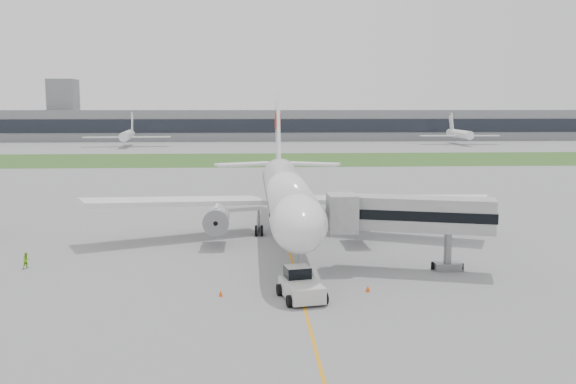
{
  "coord_description": "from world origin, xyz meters",
  "views": [
    {
      "loc": [
        -4.06,
        -70.14,
        15.62
      ],
      "look_at": [
        0.08,
        2.0,
        5.97
      ],
      "focal_mm": 40.0,
      "sensor_mm": 36.0,
      "label": 1
    }
  ],
  "objects": [
    {
      "name": "ground_crew_near",
      "position": [
        -0.42,
        -20.05,
        0.78
      ],
      "size": [
        0.59,
        0.4,
        1.56
      ],
      "primitive_type": "imported",
      "rotation": [
        0.0,
        0.0,
        3.19
      ],
      "color": "yellow",
      "rests_on": "ground"
    },
    {
      "name": "control_tower",
      "position": [
        -90.0,
        232.0,
        0.0
      ],
      "size": [
        12.0,
        12.0,
        56.0
      ],
      "primitive_type": null,
      "color": "gray",
      "rests_on": "ground"
    },
    {
      "name": "pushback_tug",
      "position": [
        -0.13,
        -19.36,
        1.14
      ],
      "size": [
        4.07,
        5.29,
        2.48
      ],
      "rotation": [
        0.0,
        0.0,
        0.2
      ],
      "color": "silver",
      "rests_on": "ground"
    },
    {
      "name": "safety_cone_left",
      "position": [
        -6.69,
        -18.38,
        0.26
      ],
      "size": [
        0.38,
        0.38,
        0.52
      ],
      "primitive_type": "cone",
      "color": "#F3510C",
      "rests_on": "ground"
    },
    {
      "name": "ground_crew_far",
      "position": [
        -25.96,
        -7.98,
        0.79
      ],
      "size": [
        0.94,
        0.97,
        1.57
      ],
      "primitive_type": "imported",
      "rotation": [
        0.0,
        0.0,
        0.9
      ],
      "color": "#83CE22",
      "rests_on": "ground"
    },
    {
      "name": "distant_aircraft_right",
      "position": [
        82.23,
        191.67,
        0.0
      ],
      "size": [
        33.44,
        29.75,
        12.42
      ],
      "primitive_type": null,
      "rotation": [
        0.0,
        0.0,
        -0.03
      ],
      "color": "white",
      "rests_on": "ground"
    },
    {
      "name": "ground",
      "position": [
        0.0,
        0.0,
        0.0
      ],
      "size": [
        600.0,
        600.0,
        0.0
      ],
      "primitive_type": "plane",
      "color": "#97979A",
      "rests_on": "ground"
    },
    {
      "name": "distant_aircraft_left",
      "position": [
        -52.53,
        184.38,
        0.0
      ],
      "size": [
        36.25,
        32.7,
        12.83
      ],
      "primitive_type": null,
      "rotation": [
        0.0,
        0.0,
        0.1
      ],
      "color": "white",
      "rests_on": "ground"
    },
    {
      "name": "grass_strip",
      "position": [
        0.0,
        120.0,
        0.01
      ],
      "size": [
        600.0,
        50.0,
        0.02
      ],
      "primitive_type": "cube",
      "color": "#355D23",
      "rests_on": "ground"
    },
    {
      "name": "safety_cone_right",
      "position": [
        5.75,
        -17.74,
        0.28
      ],
      "size": [
        0.41,
        0.41,
        0.56
      ],
      "primitive_type": "cone",
      "color": "#F3510C",
      "rests_on": "ground"
    },
    {
      "name": "jet_bridge",
      "position": [
        10.53,
        -10.51,
        5.38
      ],
      "size": [
        15.88,
        7.35,
        7.27
      ],
      "rotation": [
        0.0,
        0.0,
        -0.29
      ],
      "color": "#B1B0B3",
      "rests_on": "ground"
    },
    {
      "name": "apron_markings",
      "position": [
        0.0,
        -5.0,
        0.0
      ],
      "size": [
        70.0,
        70.0,
        0.04
      ],
      "primitive_type": null,
      "color": "orange",
      "rests_on": "ground"
    },
    {
      "name": "terminal_building",
      "position": [
        0.0,
        229.87,
        7.0
      ],
      "size": [
        320.0,
        22.3,
        14.0
      ],
      "color": "gray",
      "rests_on": "ground"
    },
    {
      "name": "airliner",
      "position": [
        0.0,
        4.87,
        5.66
      ],
      "size": [
        48.13,
        53.95,
        17.88
      ],
      "color": "white",
      "rests_on": "ground"
    }
  ]
}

